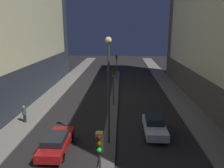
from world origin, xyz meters
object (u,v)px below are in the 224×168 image
(traffic_light_near, at_px, (100,156))
(car_right_lane, at_px, (154,126))
(traffic_light_far, at_px, (116,61))
(street_lamp, at_px, (109,78))
(pedestrian_on_left_sidewalk, at_px, (24,113))
(traffic_light_mid, at_px, (113,79))
(car_left_lane, at_px, (56,142))

(traffic_light_near, bearing_deg, car_right_lane, 66.47)
(traffic_light_far, relative_size, street_lamp, 0.53)
(car_right_lane, bearing_deg, pedestrian_on_left_sidewalk, 172.17)
(traffic_light_mid, distance_m, pedestrian_on_left_sidewalk, 9.90)
(traffic_light_far, height_order, street_lamp, street_lamp)
(street_lamp, distance_m, car_left_lane, 6.01)
(traffic_light_mid, xyz_separation_m, car_left_lane, (-3.75, -9.78, -2.56))
(car_left_lane, relative_size, car_right_lane, 1.07)
(traffic_light_mid, distance_m, street_lamp, 8.91)
(traffic_light_near, height_order, car_left_lane, traffic_light_near)
(street_lamp, relative_size, pedestrian_on_left_sidewalk, 4.94)
(traffic_light_mid, height_order, traffic_light_far, same)
(traffic_light_mid, xyz_separation_m, car_right_lane, (3.75, -6.72, -2.50))
(traffic_light_mid, bearing_deg, traffic_light_far, 90.00)
(traffic_light_near, xyz_separation_m, pedestrian_on_left_sidewalk, (-8.18, 10.26, -2.29))
(traffic_light_mid, bearing_deg, street_lamp, -90.00)
(traffic_light_near, relative_size, car_right_lane, 1.02)
(street_lamp, distance_m, car_right_lane, 6.19)
(street_lamp, relative_size, car_right_lane, 1.94)
(traffic_light_far, bearing_deg, pedestrian_on_left_sidewalk, -113.98)
(traffic_light_near, distance_m, traffic_light_far, 28.65)
(street_lamp, xyz_separation_m, car_left_lane, (-3.75, -1.10, -4.57))
(traffic_light_near, distance_m, car_right_lane, 9.72)
(traffic_light_near, xyz_separation_m, traffic_light_far, (0.00, 28.65, 0.00))
(traffic_light_near, xyz_separation_m, traffic_light_mid, (0.00, 15.33, 0.00))
(traffic_light_near, bearing_deg, traffic_light_mid, 90.00)
(traffic_light_far, bearing_deg, car_left_lane, -99.22)
(traffic_light_near, distance_m, traffic_light_mid, 15.33)
(traffic_light_far, relative_size, car_right_lane, 1.02)
(traffic_light_mid, height_order, pedestrian_on_left_sidewalk, traffic_light_mid)
(car_left_lane, bearing_deg, car_right_lane, 22.21)
(street_lamp, relative_size, car_left_lane, 1.82)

